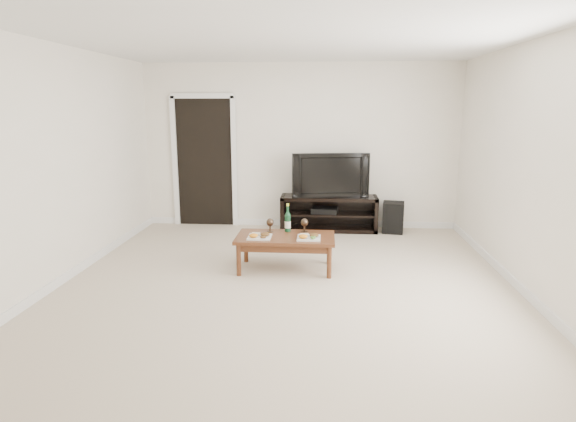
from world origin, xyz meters
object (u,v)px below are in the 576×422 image
(subwoofer, at_px, (393,217))
(coffee_table, at_px, (286,253))
(media_console, at_px, (329,213))
(television, at_px, (330,174))

(subwoofer, xyz_separation_m, coffee_table, (-1.53, -1.88, -0.03))
(coffee_table, bearing_deg, subwoofer, 50.80)
(media_console, height_order, coffee_table, media_console)
(media_console, xyz_separation_m, subwoofer, (1.00, -0.05, -0.04))
(media_console, bearing_deg, television, 0.00)
(media_console, relative_size, coffee_table, 1.29)
(television, height_order, subwoofer, television)
(media_console, distance_m, subwoofer, 1.00)
(television, relative_size, coffee_table, 1.02)
(television, bearing_deg, media_console, 0.00)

